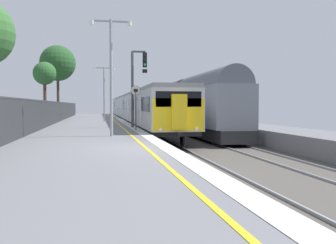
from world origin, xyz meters
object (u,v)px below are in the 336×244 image
at_px(background_tree_right, 59,64).
at_px(freight_train_adjacent_track, 173,104).
at_px(speed_limit_sign, 136,102).
at_px(background_tree_centre, 45,75).
at_px(signal_gantry, 136,80).
at_px(platform_lamp_mid, 111,68).
at_px(platform_lamp_far, 104,89).
at_px(commuter_train_at_platform, 129,107).

bearing_deg(background_tree_right, freight_train_adjacent_track, -43.74).
bearing_deg(speed_limit_sign, background_tree_centre, 108.02).
distance_m(signal_gantry, platform_lamp_mid, 7.44).
height_order(freight_train_adjacent_track, platform_lamp_far, platform_lamp_far).
bearing_deg(background_tree_right, signal_gantry, -74.24).
xyz_separation_m(signal_gantry, platform_lamp_mid, (-1.95, -7.18, 0.09)).
height_order(platform_lamp_far, background_tree_centre, background_tree_centre).
bearing_deg(background_tree_centre, platform_lamp_far, -59.16).
distance_m(commuter_train_at_platform, background_tree_right, 11.41).
bearing_deg(background_tree_centre, platform_lamp_mid, -77.06).
bearing_deg(signal_gantry, background_tree_right, 105.76).
distance_m(speed_limit_sign, platform_lamp_far, 14.69).
xyz_separation_m(platform_lamp_mid, background_tree_centre, (-6.90, 30.05, 1.96)).
relative_size(freight_train_adjacent_track, background_tree_right, 4.12).
relative_size(platform_lamp_far, background_tree_right, 0.54).
height_order(commuter_train_at_platform, signal_gantry, signal_gantry).
relative_size(commuter_train_at_platform, platform_lamp_mid, 10.80).
height_order(freight_train_adjacent_track, background_tree_right, background_tree_right).
bearing_deg(background_tree_centre, freight_train_adjacent_track, -30.17).
height_order(commuter_train_at_platform, background_tree_centre, background_tree_centre).
distance_m(speed_limit_sign, background_tree_right, 31.64).
xyz_separation_m(speed_limit_sign, background_tree_centre, (-8.49, 26.10, 3.58)).
distance_m(speed_limit_sign, platform_lamp_mid, 4.55).
distance_m(commuter_train_at_platform, signal_gantry, 23.52).
bearing_deg(background_tree_right, commuter_train_at_platform, -22.12).
distance_m(platform_lamp_mid, background_tree_centre, 30.90).
xyz_separation_m(commuter_train_at_platform, platform_lamp_far, (-3.43, -12.09, 1.83)).
xyz_separation_m(signal_gantry, background_tree_right, (-7.65, 27.10, 3.77)).
bearing_deg(speed_limit_sign, platform_lamp_far, 96.23).
height_order(freight_train_adjacent_track, signal_gantry, signal_gantry).
relative_size(speed_limit_sign, platform_lamp_mid, 0.48).
distance_m(signal_gantry, speed_limit_sign, 3.59).
bearing_deg(signal_gantry, platform_lamp_far, 99.79).
bearing_deg(freight_train_adjacent_track, signal_gantry, -110.67).
bearing_deg(freight_train_adjacent_track, speed_limit_sign, -108.23).
bearing_deg(freight_train_adjacent_track, background_tree_right, 136.26).
relative_size(commuter_train_at_platform, speed_limit_sign, 22.71).
bearing_deg(commuter_train_at_platform, background_tree_right, 157.88).
xyz_separation_m(freight_train_adjacent_track, speed_limit_sign, (-5.85, -17.77, 0.03)).
height_order(freight_train_adjacent_track, platform_lamp_mid, platform_lamp_mid).
xyz_separation_m(signal_gantry, background_tree_centre, (-8.86, 22.87, 2.05)).
bearing_deg(freight_train_adjacent_track, platform_lamp_far, -156.53).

